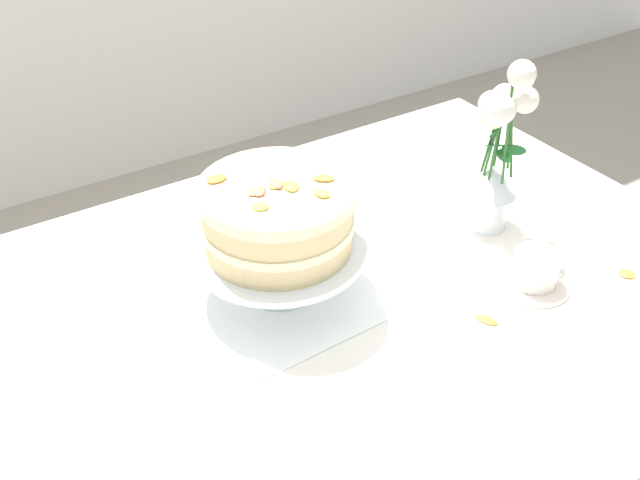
{
  "coord_description": "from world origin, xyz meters",
  "views": [
    {
      "loc": [
        -0.52,
        -0.75,
        1.52
      ],
      "look_at": [
        -0.03,
        0.02,
        0.86
      ],
      "focal_mm": 39.85,
      "sensor_mm": 36.0,
      "label": 1
    }
  ],
  "objects_px": {
    "cake_stand": "(279,253)",
    "layer_cake": "(277,216)",
    "teacup": "(535,272)",
    "dining_table": "(351,347)",
    "flower_vase": "(497,153)"
  },
  "relations": [
    {
      "from": "layer_cake",
      "to": "cake_stand",
      "type": "bearing_deg",
      "value": 20.58
    },
    {
      "from": "layer_cake",
      "to": "teacup",
      "type": "bearing_deg",
      "value": -29.62
    },
    {
      "from": "flower_vase",
      "to": "teacup",
      "type": "relative_size",
      "value": 2.66
    },
    {
      "from": "flower_vase",
      "to": "teacup",
      "type": "height_order",
      "value": "flower_vase"
    },
    {
      "from": "layer_cake",
      "to": "dining_table",
      "type": "bearing_deg",
      "value": -50.13
    },
    {
      "from": "teacup",
      "to": "flower_vase",
      "type": "bearing_deg",
      "value": 72.09
    },
    {
      "from": "cake_stand",
      "to": "teacup",
      "type": "bearing_deg",
      "value": -29.62
    },
    {
      "from": "cake_stand",
      "to": "layer_cake",
      "type": "relative_size",
      "value": 1.16
    },
    {
      "from": "cake_stand",
      "to": "flower_vase",
      "type": "relative_size",
      "value": 0.84
    },
    {
      "from": "dining_table",
      "to": "layer_cake",
      "type": "bearing_deg",
      "value": 129.87
    },
    {
      "from": "dining_table",
      "to": "cake_stand",
      "type": "distance_m",
      "value": 0.22
    },
    {
      "from": "layer_cake",
      "to": "flower_vase",
      "type": "distance_m",
      "value": 0.44
    },
    {
      "from": "layer_cake",
      "to": "flower_vase",
      "type": "relative_size",
      "value": 0.72
    },
    {
      "from": "dining_table",
      "to": "flower_vase",
      "type": "relative_size",
      "value": 4.05
    },
    {
      "from": "dining_table",
      "to": "teacup",
      "type": "relative_size",
      "value": 10.74
    }
  ]
}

